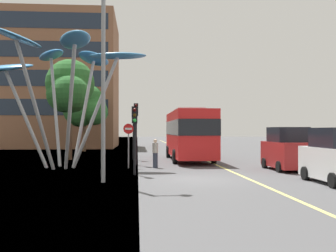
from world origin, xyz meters
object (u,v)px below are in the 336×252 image
traffic_light_kerb_far (136,121)px  car_parked_mid (288,150)px  street_lamp (110,52)px  leaf_sculpture (58,62)px  no_entry_sign (129,138)px  traffic_light_kerb_near (135,126)px  red_bus (189,132)px  traffic_light_island_mid (133,121)px  pedestrian (155,153)px

traffic_light_kerb_far → car_parked_mid: size_ratio=1.00×
car_parked_mid → street_lamp: (-9.52, -4.51, 4.44)m
leaf_sculpture → no_entry_sign: 6.17m
traffic_light_kerb_near → car_parked_mid: traffic_light_kerb_near is taller
red_bus → car_parked_mid: size_ratio=2.65×
red_bus → street_lamp: size_ratio=1.16×
street_lamp → leaf_sculpture: bearing=117.0°
traffic_light_kerb_near → street_lamp: (-1.05, -2.67, 3.11)m
street_lamp → traffic_light_island_mid: bearing=86.0°
street_lamp → no_entry_sign: (0.67, 6.38, -3.81)m
traffic_light_island_mid → leaf_sculpture: bearing=-126.7°
red_bus → leaf_sculpture: size_ratio=0.97×
leaf_sculpture → street_lamp: 7.76m
leaf_sculpture → traffic_light_kerb_near: 7.28m
car_parked_mid → traffic_light_kerb_far: bearing=155.8°
red_bus → pedestrian: red_bus is taller
traffic_light_island_mid → no_entry_sign: 6.53m
leaf_sculpture → car_parked_mid: size_ratio=2.73×
street_lamp → no_entry_sign: 7.46m
red_bus → no_entry_sign: 7.10m
red_bus → traffic_light_kerb_near: 10.14m
red_bus → leaf_sculpture: (-8.48, -5.14, 4.17)m
car_parked_mid → street_lamp: bearing=-154.6°
street_lamp → red_bus: bearing=67.6°
leaf_sculpture → car_parked_mid: leaf_sculpture is taller
no_entry_sign → car_parked_mid: bearing=-11.9°
car_parked_mid → no_entry_sign: bearing=168.1°
traffic_light_kerb_near → car_parked_mid: 8.77m
leaf_sculpture → traffic_light_kerb_near: bearing=-42.7°
car_parked_mid → street_lamp: 11.43m
no_entry_sign → traffic_light_kerb_far: bearing=77.4°
red_bus → traffic_light_kerb_far: size_ratio=2.65×
red_bus → pedestrian: 6.35m
traffic_light_kerb_near → traffic_light_island_mid: size_ratio=0.84×
red_bus → car_parked_mid: bearing=-58.7°
leaf_sculpture → pedestrian: 7.90m
traffic_light_kerb_near → leaf_sculpture: bearing=137.3°
red_bus → no_entry_sign: bearing=-127.3°
traffic_light_kerb_near → traffic_light_kerb_far: traffic_light_kerb_far is taller
no_entry_sign → leaf_sculpture: bearing=173.1°
leaf_sculpture → traffic_light_island_mid: size_ratio=2.69×
traffic_light_kerb_far → pedestrian: (1.14, -1.88, -1.98)m
red_bus → traffic_light_island_mid: traffic_light_island_mid is taller
leaf_sculpture → car_parked_mid: bearing=-10.3°
red_bus → pedestrian: (-2.72, -5.60, -1.22)m
traffic_light_kerb_near → traffic_light_kerb_far: (0.05, 5.62, 0.39)m
traffic_light_kerb_near → street_lamp: bearing=-111.5°
traffic_light_island_mid → street_lamp: (-0.90, -12.81, 2.67)m
traffic_light_island_mid → car_parked_mid: traffic_light_island_mid is taller
traffic_light_kerb_far → car_parked_mid: 9.39m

